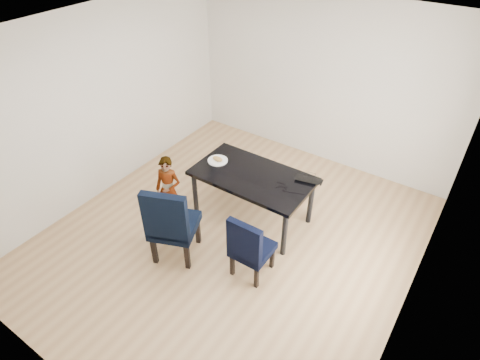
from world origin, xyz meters
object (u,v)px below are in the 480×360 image
Objects in this scene: dining_table at (252,197)px; laptop at (310,178)px; chair_left at (174,220)px; plate at (218,160)px; child at (169,190)px; chair_right at (253,244)px.

laptop is at bearing 27.53° from dining_table.
plate is at bearing 75.66° from chair_left.
plate is at bearing 43.03° from child.
dining_table is 1.42× the size of chair_left.
laptop reaches higher than dining_table.
laptop is (0.13, 1.18, 0.31)m from chair_right.
chair_left is 1.12× the size of child.
plate is 1.30m from laptop.
child is 1.92m from laptop.
plate is (-0.15, 1.12, 0.19)m from chair_left.
plate reaches higher than dining_table.
child is (-0.52, 0.46, -0.06)m from chair_left.
chair_right is at bearing 72.46° from laptop.
child is 0.79m from plate.
laptop is at bearing 13.67° from child.
chair_right is 1.44m from plate.
dining_table is at bearing 122.64° from chair_right.
chair_right reaches higher than plate.
chair_left reaches higher than child.
chair_right is 0.90× the size of child.
dining_table is 1.16m from child.
chair_left is at bearing -164.45° from chair_right.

